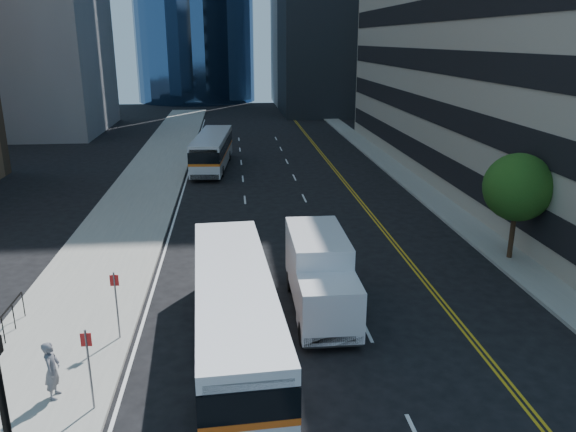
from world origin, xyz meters
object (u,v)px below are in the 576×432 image
at_px(street_tree, 518,187).
at_px(lamp_post, 6,425).
at_px(bus_rear, 212,150).
at_px(pedestrian, 52,370).
at_px(box_truck, 320,274).
at_px(bus_front, 234,313).

height_order(street_tree, lamp_post, street_tree).
bearing_deg(bus_rear, pedestrian, -91.84).
height_order(lamp_post, bus_rear, lamp_post).
height_order(street_tree, box_truck, street_tree).
xyz_separation_m(lamp_post, bus_rear, (3.12, 36.04, -1.20)).
relative_size(lamp_post, bus_rear, 0.42).
distance_m(bus_front, pedestrian, 5.72).
xyz_separation_m(bus_front, box_truck, (3.32, 2.87, -0.01)).
relative_size(bus_front, box_truck, 1.83).
xyz_separation_m(lamp_post, bus_front, (4.67, 6.69, -1.13)).
relative_size(box_truck, pedestrian, 3.48).
distance_m(street_tree, pedestrian, 21.02).
distance_m(street_tree, bus_rear, 26.68).
relative_size(street_tree, bus_front, 0.45).
distance_m(lamp_post, bus_rear, 36.20).
bearing_deg(pedestrian, box_truck, -58.80).
bearing_deg(pedestrian, street_tree, -61.71).
relative_size(street_tree, box_truck, 0.82).
relative_size(lamp_post, box_truck, 0.73).
height_order(bus_rear, box_truck, box_truck).
bearing_deg(bus_front, street_tree, 25.53).
relative_size(bus_rear, pedestrian, 6.09).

